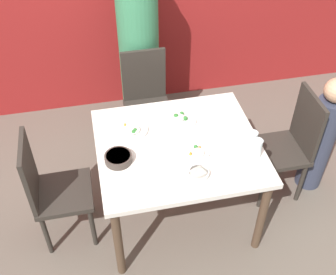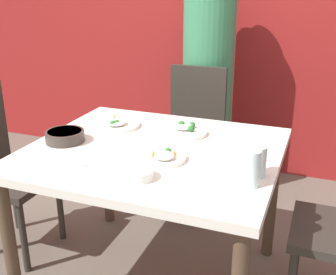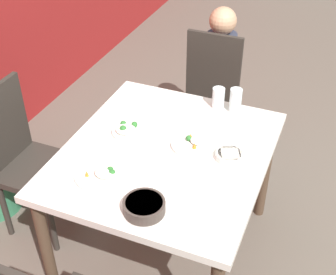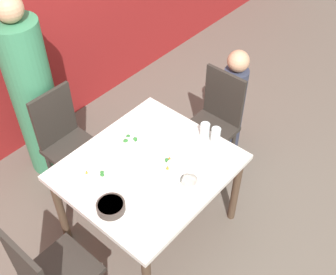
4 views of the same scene
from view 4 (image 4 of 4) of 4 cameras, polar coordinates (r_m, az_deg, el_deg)
ground_plane at (r=3.54m, az=-2.30°, el=-11.87°), size 10.00×10.00×0.00m
dining_table at (r=3.01m, az=-2.66°, el=-4.92°), size 1.13×1.00×0.74m
chair_adult_spot at (r=3.55m, az=-13.54°, el=-0.37°), size 0.40×0.40×0.95m
chair_child_spot at (r=3.66m, az=6.29°, el=2.34°), size 0.40×0.40×0.95m
chair_empty_left at (r=2.84m, az=-15.57°, el=-17.47°), size 0.40×0.40×0.95m
person_adult at (r=3.62m, az=-17.66°, el=5.10°), size 0.36×0.36×1.66m
person_child at (r=3.83m, az=8.73°, el=4.50°), size 0.21×0.21×1.07m
bowl_curry at (r=2.71m, az=-7.76°, el=-9.25°), size 0.18×0.18×0.05m
plate_rice_adult at (r=2.93m, az=0.12°, el=-3.75°), size 0.21×0.21×0.05m
plate_rice_child at (r=2.91m, az=-9.65°, el=-4.91°), size 0.24×0.24×0.05m
plate_noodles at (r=3.09m, az=-5.02°, el=-0.68°), size 0.21×0.21×0.06m
bowl_rice_small at (r=2.83m, az=2.81°, el=-5.99°), size 0.14×0.14×0.04m
glass_water_tall at (r=3.07m, az=6.46°, el=0.19°), size 0.07×0.07×0.14m
glass_water_short at (r=3.12m, az=5.02°, el=0.97°), size 0.07×0.07×0.12m
napkin_folded at (r=2.78m, az=0.20°, el=-7.77°), size 0.14×0.14×0.01m
fork_steel at (r=2.70m, az=-2.32°, el=-10.01°), size 0.18×0.03×0.01m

